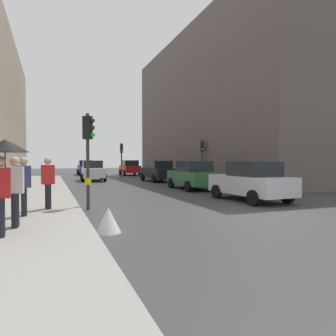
{
  "coord_description": "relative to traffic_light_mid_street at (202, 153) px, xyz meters",
  "views": [
    {
      "loc": [
        -6.2,
        -8.66,
        1.86
      ],
      "look_at": [
        -0.15,
        7.22,
        1.39
      ],
      "focal_mm": 33.3,
      "sensor_mm": 36.0,
      "label": 1
    }
  ],
  "objects": [
    {
      "name": "pedestrian_in_red_jacket",
      "position": [
        -11.13,
        -10.26,
        -1.22
      ],
      "size": [
        0.45,
        0.36,
        1.77
      ],
      "color": "black",
      "rests_on": "sidewalk_kerb"
    },
    {
      "name": "car_green_estate",
      "position": [
        -2.76,
        -4.18,
        -1.48
      ],
      "size": [
        2.02,
        4.2,
        1.76
      ],
      "color": "#2D6038",
      "rests_on": "ground"
    },
    {
      "name": "traffic_light_near_right",
      "position": [
        -9.74,
        -9.95,
        0.09
      ],
      "size": [
        0.44,
        0.37,
        3.54
      ],
      "color": "#2D2D2D",
      "rests_on": "ground"
    },
    {
      "name": "traffic_light_mid_street",
      "position": [
        0.0,
        0.0,
        0.0
      ],
      "size": [
        0.33,
        0.45,
        3.41
      ],
      "color": "#2D2D2D",
      "rests_on": "ground"
    },
    {
      "name": "pedestrian_with_black_backpack",
      "position": [
        -11.94,
        -13.08,
        -1.19
      ],
      "size": [
        0.61,
        0.36,
        1.77
      ],
      "color": "black",
      "rests_on": "sidewalk_kerb"
    },
    {
      "name": "warning_sign_triangle",
      "position": [
        -9.7,
        -13.82,
        -2.03
      ],
      "size": [
        0.64,
        0.64,
        0.65
      ],
      "primitive_type": "cone",
      "color": "silver",
      "rests_on": "ground"
    },
    {
      "name": "car_blue_van",
      "position": [
        -6.97,
        17.03,
        -1.48
      ],
      "size": [
        2.08,
        4.23,
        1.76
      ],
      "color": "navy",
      "rests_on": "ground"
    },
    {
      "name": "sidewalk_kerb",
      "position": [
        -11.68,
        -7.02,
        -2.27
      ],
      "size": [
        3.23,
        40.0,
        0.16
      ],
      "primitive_type": "cube",
      "color": "gray",
      "rests_on": "ground"
    },
    {
      "name": "car_red_sedan",
      "position": [
        -2.19,
        14.38,
        -1.48
      ],
      "size": [
        2.12,
        4.25,
        1.76
      ],
      "color": "red",
      "rests_on": "ground"
    },
    {
      "name": "pedestrian_with_grey_backpack",
      "position": [
        -11.85,
        -11.42,
        -1.19
      ],
      "size": [
        0.63,
        0.36,
        1.77
      ],
      "color": "black",
      "rests_on": "sidewalk_kerb"
    },
    {
      "name": "pedestrian_with_umbrella",
      "position": [
        -12.02,
        -14.02,
        -0.51
      ],
      "size": [
        1.0,
        1.0,
        2.14
      ],
      "color": "black",
      "rests_on": "sidewalk_kerb"
    },
    {
      "name": "traffic_light_far_median",
      "position": [
        -4.56,
        8.09,
        0.03
      ],
      "size": [
        0.24,
        0.43,
        3.45
      ],
      "color": "#2D2D2D",
      "rests_on": "ground"
    },
    {
      "name": "car_silver_hatchback",
      "position": [
        -2.65,
        -9.99,
        -1.48
      ],
      "size": [
        2.18,
        4.28,
        1.76
      ],
      "color": "#BCBCC1",
      "rests_on": "ground"
    },
    {
      "name": "building_facade_right",
      "position": [
        6.31,
        4.73,
        4.44
      ],
      "size": [
        12.0,
        26.13,
        13.58
      ],
      "primitive_type": "cube",
      "color": "#5B514C",
      "rests_on": "ground"
    },
    {
      "name": "ground_plane",
      "position": [
        -4.88,
        -13.02,
        -2.35
      ],
      "size": [
        120.0,
        120.0,
        0.0
      ],
      "primitive_type": "plane",
      "color": "#38383A"
    },
    {
      "name": "car_white_compact",
      "position": [
        -7.56,
        6.1,
        -1.48
      ],
      "size": [
        2.19,
        4.29,
        1.76
      ],
      "color": "silver",
      "rests_on": "ground"
    },
    {
      "name": "car_dark_suv",
      "position": [
        -2.48,
        3.21,
        -1.48
      ],
      "size": [
        2.2,
        4.29,
        1.76
      ],
      "color": "black",
      "rests_on": "ground"
    }
  ]
}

